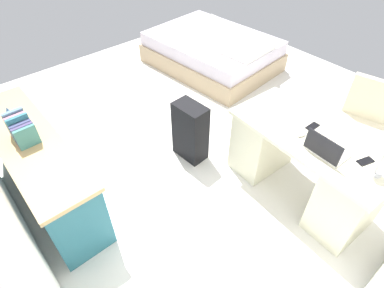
# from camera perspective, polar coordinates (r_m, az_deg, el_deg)

# --- Properties ---
(ground_plane) EXTENTS (5.57, 5.57, 0.00)m
(ground_plane) POSITION_cam_1_polar(r_m,az_deg,el_deg) (3.87, 1.92, 2.10)
(ground_plane) COLOR silver
(desk) EXTENTS (1.47, 0.74, 0.74)m
(desk) POSITION_cam_1_polar(r_m,az_deg,el_deg) (3.12, 19.60, -3.47)
(desk) COLOR beige
(desk) RESTS_ON ground_plane
(office_chair) EXTENTS (0.55, 0.55, 0.94)m
(office_chair) POSITION_cam_1_polar(r_m,az_deg,el_deg) (3.68, 27.76, 2.38)
(office_chair) COLOR black
(office_chair) RESTS_ON ground_plane
(credenza) EXTENTS (1.80, 0.48, 0.74)m
(credenza) POSITION_cam_1_polar(r_m,az_deg,el_deg) (3.24, -25.75, -4.08)
(credenza) COLOR #235B6B
(credenza) RESTS_ON ground_plane
(bed) EXTENTS (2.01, 1.55, 0.58)m
(bed) POSITION_cam_1_polar(r_m,az_deg,el_deg) (5.14, 3.75, 16.41)
(bed) COLOR tan
(bed) RESTS_ON ground_plane
(suitcase_black) EXTENTS (0.37, 0.24, 0.67)m
(suitcase_black) POSITION_cam_1_polar(r_m,az_deg,el_deg) (3.36, -0.31, 2.27)
(suitcase_black) COLOR black
(suitcase_black) RESTS_ON ground_plane
(laptop) EXTENTS (0.32, 0.24, 0.21)m
(laptop) POSITION_cam_1_polar(r_m,az_deg,el_deg) (2.71, 23.12, -0.91)
(laptop) COLOR silver
(laptop) RESTS_ON desk
(computer_mouse) EXTENTS (0.07, 0.10, 0.03)m
(computer_mouse) POSITION_cam_1_polar(r_m,az_deg,el_deg) (2.85, 19.27, 1.78)
(computer_mouse) COLOR white
(computer_mouse) RESTS_ON desk
(cell_phone_near_laptop) EXTENTS (0.10, 0.15, 0.01)m
(cell_phone_near_laptop) POSITION_cam_1_polar(r_m,az_deg,el_deg) (2.82, 29.02, -2.76)
(cell_phone_near_laptop) COLOR black
(cell_phone_near_laptop) RESTS_ON desk
(cell_phone_by_mouse) EXTENTS (0.07, 0.14, 0.01)m
(cell_phone_by_mouse) POSITION_cam_1_polar(r_m,az_deg,el_deg) (2.98, 21.09, 2.99)
(cell_phone_by_mouse) COLOR black
(cell_phone_by_mouse) RESTS_ON desk
(desk_lamp) EXTENTS (0.16, 0.11, 0.34)m
(desk_lamp) POSITION_cam_1_polar(r_m,az_deg,el_deg) (2.60, 31.36, -0.33)
(desk_lamp) COLOR silver
(desk_lamp) RESTS_ON desk
(book_row) EXTENTS (0.27, 0.17, 0.23)m
(book_row) POSITION_cam_1_polar(r_m,az_deg,el_deg) (2.96, -28.58, 2.41)
(book_row) COLOR #3E7C79
(book_row) RESTS_ON credenza
(figurine_small) EXTENTS (0.08, 0.08, 0.11)m
(figurine_small) POSITION_cam_1_polar(r_m,az_deg,el_deg) (3.32, -30.42, 5.05)
(figurine_small) COLOR #4C7FBF
(figurine_small) RESTS_ON credenza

